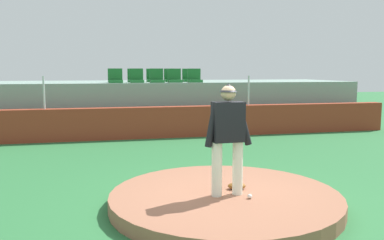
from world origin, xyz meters
name	(u,v)px	position (x,y,z in m)	size (l,w,h in m)	color
ground_plane	(225,206)	(0.00, 0.00, 0.00)	(60.00, 60.00, 0.00)	#2C6D39
pitchers_mound	(225,199)	(0.00, 0.00, 0.11)	(3.75, 3.75, 0.23)	#9A6249
pitcher	(228,131)	(0.00, -0.12, 1.26)	(0.79, 0.29, 1.78)	white
baseball	(250,196)	(0.29, -0.38, 0.26)	(0.07, 0.07, 0.07)	white
fielding_glove	(237,186)	(0.25, 0.14, 0.28)	(0.30, 0.20, 0.11)	brown
brick_barrier	(162,122)	(0.00, 6.94, 0.51)	(16.30, 0.40, 1.02)	maroon
fence_post_left	(44,93)	(-3.64, 6.94, 1.52)	(0.06, 0.06, 1.01)	silver
fence_post_right	(249,90)	(3.01, 6.94, 1.52)	(0.06, 0.06, 1.01)	silver
bleacher_platform	(151,104)	(0.00, 9.75, 0.88)	(15.53, 4.10, 1.77)	gray
stadium_chair_0	(116,78)	(-1.42, 8.21, 1.92)	(0.48, 0.44, 0.50)	#1C642A
stadium_chair_1	(137,78)	(-0.69, 8.23, 1.92)	(0.48, 0.44, 0.50)	#1C642A
stadium_chair_2	(157,78)	(0.02, 8.21, 1.92)	(0.48, 0.44, 0.50)	#1C642A
stadium_chair_3	(175,78)	(0.68, 8.24, 1.92)	(0.48, 0.44, 0.50)	#1C642A
stadium_chair_4	(195,78)	(1.40, 8.20, 1.92)	(0.48, 0.44, 0.50)	#1C642A
stadium_chair_5	(115,78)	(-1.43, 9.12, 1.92)	(0.48, 0.44, 0.50)	#1C642A
stadium_chair_6	(134,78)	(-0.70, 9.13, 1.92)	(0.48, 0.44, 0.50)	#1C642A
stadium_chair_7	(153,78)	(0.01, 9.13, 1.92)	(0.48, 0.44, 0.50)	#1C642A
stadium_chair_8	(171,78)	(0.68, 9.11, 1.92)	(0.48, 0.44, 0.50)	#1C642A
stadium_chair_9	(189,78)	(1.39, 9.12, 1.92)	(0.48, 0.44, 0.50)	#1C642A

